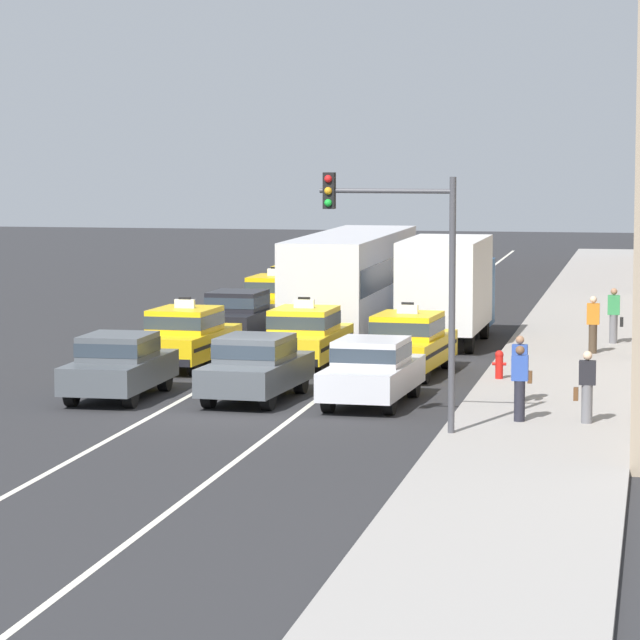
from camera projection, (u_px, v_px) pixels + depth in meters
ground_plane at (228, 413)px, 40.67m from camera, size 160.00×160.00×0.00m
lane_stripe_left_center at (323, 323)px, 60.51m from camera, size 0.14×80.00×0.01m
lane_stripe_center_right at (416, 325)px, 59.90m from camera, size 0.14×80.00×0.01m
sidewalk_curb at (576, 343)px, 53.96m from camera, size 4.00×90.00×0.15m
sedan_left_nearest at (119, 364)px, 42.87m from camera, size 1.80×4.32×1.58m
taxi_left_second at (186, 336)px, 48.62m from camera, size 2.08×4.66×1.96m
sedan_left_third at (238, 314)px, 54.87m from camera, size 1.95×4.37×1.58m
taxi_left_fourth at (277, 299)px, 59.90m from camera, size 1.98×4.62×1.96m
taxi_left_fifth at (299, 286)px, 65.06m from camera, size 1.89×4.59×1.96m
taxi_left_sixth at (333, 275)px, 70.27m from camera, size 2.07×4.66×1.96m
sedan_center_nearest at (256, 366)px, 42.55m from camera, size 2.07×4.42×1.58m
taxi_center_second at (305, 336)px, 48.64m from camera, size 1.94×4.61×1.96m
bus_center_third at (352, 277)px, 57.10m from camera, size 2.64×11.23×3.22m
taxi_center_fourth at (393, 284)px, 65.92m from camera, size 1.82×4.56×1.96m
sedan_right_nearest at (372, 369)px, 41.87m from camera, size 1.99×4.39×1.58m
taxi_right_second at (408, 342)px, 47.10m from camera, size 2.13×4.67×1.96m
box_truck_right_third at (448, 286)px, 54.25m from camera, size 2.37×6.99×3.27m
pedestrian_near_crosswalk at (614, 316)px, 53.13m from camera, size 0.47×0.24×1.66m
pedestrian_mid_block at (587, 387)px, 38.28m from camera, size 0.47×0.24×1.57m
pedestrian_by_storefront at (520, 369)px, 41.33m from camera, size 0.47×0.24×1.56m
pedestrian_trailing at (593, 324)px, 50.65m from camera, size 0.36×0.24×1.65m
pedestrian_far_corner at (520, 383)px, 38.52m from camera, size 0.36×0.24×1.66m
fire_hydrant at (499, 363)px, 45.38m from camera, size 0.36×0.22×0.73m
traffic_light_pole at (406, 257)px, 36.89m from camera, size 2.87×0.33×5.58m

